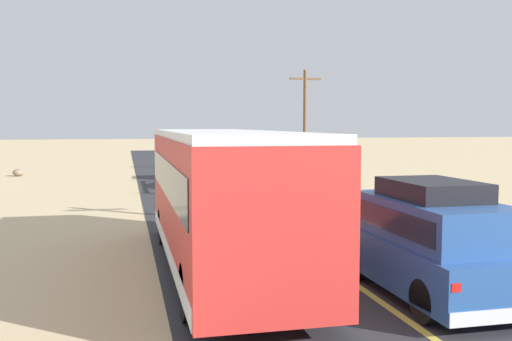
{
  "coord_description": "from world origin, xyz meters",
  "views": [
    {
      "loc": [
        -4.67,
        -14.57,
        3.38
      ],
      "look_at": [
        0.0,
        5.73,
        1.69
      ],
      "focal_mm": 39.95,
      "sensor_mm": 36.0,
      "label": 1
    }
  ],
  "objects": [
    {
      "name": "bus",
      "position": [
        -2.53,
        -1.77,
        1.75
      ],
      "size": [
        2.54,
        10.0,
        3.21
      ],
      "color": "red",
      "rests_on": "road_surface"
    },
    {
      "name": "road_surface",
      "position": [
        0.0,
        0.0,
        0.01
      ],
      "size": [
        8.0,
        120.0,
        0.02
      ],
      "primitive_type": "cube",
      "color": "#2D2D33",
      "rests_on": "ground"
    },
    {
      "name": "suv_near",
      "position": [
        1.07,
        -4.71,
        1.15
      ],
      "size": [
        1.9,
        4.62,
        2.29
      ],
      "color": "#264C8C",
      "rests_on": "road_surface"
    },
    {
      "name": "boulder_mid_field",
      "position": [
        -11.5,
        24.95,
        0.24
      ],
      "size": [
        0.72,
        0.73,
        0.48
      ],
      "primitive_type": "ellipsoid",
      "color": "#84705B",
      "rests_on": "ground"
    },
    {
      "name": "power_pole_mid",
      "position": [
        7.26,
        22.46,
        3.8
      ],
      "size": [
        2.2,
        0.24,
        7.04
      ],
      "color": "brown",
      "rests_on": "ground"
    },
    {
      "name": "livestock_truck",
      "position": [
        1.77,
        16.29,
        1.79
      ],
      "size": [
        2.53,
        9.7,
        3.02
      ],
      "color": "#B2332D",
      "rests_on": "road_surface"
    },
    {
      "name": "road_centre_line",
      "position": [
        0.0,
        0.0,
        0.02
      ],
      "size": [
        0.16,
        117.6,
        0.0
      ],
      "primitive_type": "cube",
      "color": "#D8CC4C",
      "rests_on": "road_surface"
    },
    {
      "name": "ground_plane",
      "position": [
        0.0,
        0.0,
        0.0
      ],
      "size": [
        240.0,
        240.0,
        0.0
      ],
      "primitive_type": "plane",
      "color": "#CCB284"
    }
  ]
}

